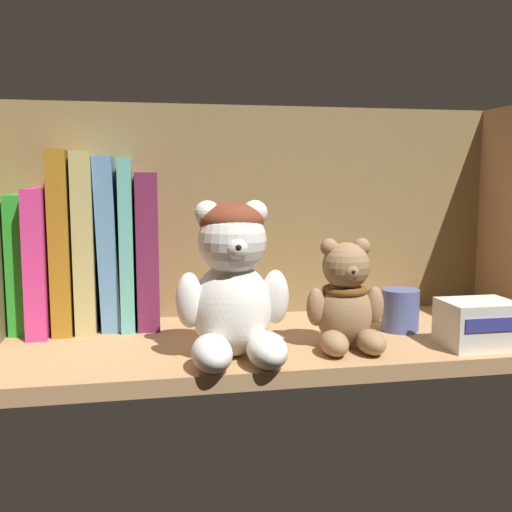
% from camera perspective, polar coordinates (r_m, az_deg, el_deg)
% --- Properties ---
extents(shelf_board, '(0.78, 0.28, 0.02)m').
position_cam_1_polar(shelf_board, '(0.79, 0.61, -8.54)').
color(shelf_board, tan).
rests_on(shelf_board, ground).
extents(shelf_back_panel, '(0.80, 0.01, 0.33)m').
position_cam_1_polar(shelf_back_panel, '(0.90, -1.24, 3.65)').
color(shelf_back_panel, olive).
rests_on(shelf_back_panel, ground).
extents(book_1, '(0.02, 0.14, 0.18)m').
position_cam_1_polar(book_1, '(0.88, -23.28, -0.91)').
color(book_1, olive).
rests_on(book_1, shelf_board).
extents(book_2, '(0.02, 0.09, 0.19)m').
position_cam_1_polar(book_2, '(0.87, -21.65, -0.60)').
color(book_2, '#289325').
rests_on(book_2, shelf_board).
extents(book_3, '(0.03, 0.15, 0.19)m').
position_cam_1_polar(book_3, '(0.87, -19.82, -0.28)').
color(book_3, '#CC337C').
rests_on(book_3, shelf_board).
extents(book_4, '(0.03, 0.13, 0.24)m').
position_cam_1_polar(book_4, '(0.86, -17.94, 1.41)').
color(book_4, '#9F6B1C').
rests_on(book_4, shelf_board).
extents(book_5, '(0.03, 0.12, 0.24)m').
position_cam_1_polar(book_5, '(0.86, -15.97, 1.41)').
color(book_5, tan).
rests_on(book_5, shelf_board).
extents(book_6, '(0.03, 0.10, 0.24)m').
position_cam_1_polar(book_6, '(0.85, -14.00, 1.26)').
color(book_6, '#5C8BB6').
rests_on(book_6, shelf_board).
extents(book_7, '(0.02, 0.12, 0.23)m').
position_cam_1_polar(book_7, '(0.85, -12.29, 1.23)').
color(book_7, '#60B5AA').
rests_on(book_7, shelf_board).
extents(book_8, '(0.03, 0.11, 0.21)m').
position_cam_1_polar(book_8, '(0.85, -10.43, 0.64)').
color(book_8, '#6A2144').
rests_on(book_8, shelf_board).
extents(teddy_bear_larger, '(0.13, 0.13, 0.18)m').
position_cam_1_polar(teddy_bear_larger, '(0.68, -2.24, -2.73)').
color(teddy_bear_larger, white).
rests_on(teddy_bear_larger, shelf_board).
extents(teddy_bear_smaller, '(0.10, 0.10, 0.13)m').
position_cam_1_polar(teddy_bear_smaller, '(0.74, 8.64, -4.34)').
color(teddy_bear_smaller, '#93704C').
rests_on(teddy_bear_smaller, shelf_board).
extents(pillar_candle, '(0.05, 0.05, 0.06)m').
position_cam_1_polar(pillar_candle, '(0.83, 13.79, -5.13)').
color(pillar_candle, '#4C5B99').
rests_on(pillar_candle, shelf_board).
extents(small_product_box, '(0.09, 0.07, 0.06)m').
position_cam_1_polar(small_product_box, '(0.79, 20.52, -6.11)').
color(small_product_box, silver).
rests_on(small_product_box, shelf_board).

